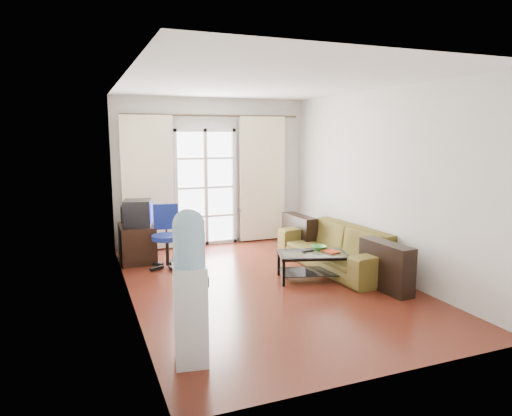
{
  "coord_description": "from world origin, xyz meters",
  "views": [
    {
      "loc": [
        -2.33,
        -5.57,
        2.05
      ],
      "look_at": [
        -0.01,
        0.35,
        1.02
      ],
      "focal_mm": 32.0,
      "sensor_mm": 36.0,
      "label": 1
    }
  ],
  "objects_px": {
    "coffee_table": "(313,263)",
    "crt_tv": "(136,213)",
    "sofa": "(336,247)",
    "tv_stand": "(137,243)",
    "task_chair": "(167,249)",
    "water_cooler": "(190,284)"
  },
  "relations": [
    {
      "from": "coffee_table",
      "to": "crt_tv",
      "type": "bearing_deg",
      "value": 139.41
    },
    {
      "from": "sofa",
      "to": "coffee_table",
      "type": "distance_m",
      "value": 0.74
    },
    {
      "from": "coffee_table",
      "to": "tv_stand",
      "type": "distance_m",
      "value": 2.92
    },
    {
      "from": "tv_stand",
      "to": "coffee_table",
      "type": "bearing_deg",
      "value": -40.73
    },
    {
      "from": "task_chair",
      "to": "sofa",
      "type": "bearing_deg",
      "value": -14.65
    },
    {
      "from": "sofa",
      "to": "crt_tv",
      "type": "bearing_deg",
      "value": -121.69
    },
    {
      "from": "crt_tv",
      "to": "water_cooler",
      "type": "relative_size",
      "value": 0.37
    },
    {
      "from": "coffee_table",
      "to": "water_cooler",
      "type": "bearing_deg",
      "value": -141.36
    },
    {
      "from": "coffee_table",
      "to": "tv_stand",
      "type": "bearing_deg",
      "value": 138.61
    },
    {
      "from": "sofa",
      "to": "tv_stand",
      "type": "relative_size",
      "value": 2.83
    },
    {
      "from": "crt_tv",
      "to": "task_chair",
      "type": "bearing_deg",
      "value": -39.25
    },
    {
      "from": "water_cooler",
      "to": "crt_tv",
      "type": "bearing_deg",
      "value": 99.38
    },
    {
      "from": "tv_stand",
      "to": "task_chair",
      "type": "distance_m",
      "value": 0.67
    },
    {
      "from": "sofa",
      "to": "water_cooler",
      "type": "height_order",
      "value": "water_cooler"
    },
    {
      "from": "crt_tv",
      "to": "coffee_table",
      "type": "bearing_deg",
      "value": -28.73
    },
    {
      "from": "sofa",
      "to": "task_chair",
      "type": "relative_size",
      "value": 2.36
    },
    {
      "from": "sofa",
      "to": "water_cooler",
      "type": "distance_m",
      "value": 3.53
    },
    {
      "from": "coffee_table",
      "to": "tv_stand",
      "type": "relative_size",
      "value": 1.34
    },
    {
      "from": "tv_stand",
      "to": "sofa",
      "type": "bearing_deg",
      "value": -27.98
    },
    {
      "from": "coffee_table",
      "to": "tv_stand",
      "type": "height_order",
      "value": "tv_stand"
    },
    {
      "from": "coffee_table",
      "to": "crt_tv",
      "type": "relative_size",
      "value": 2.03
    },
    {
      "from": "task_chair",
      "to": "crt_tv",
      "type": "bearing_deg",
      "value": 136.66
    }
  ]
}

